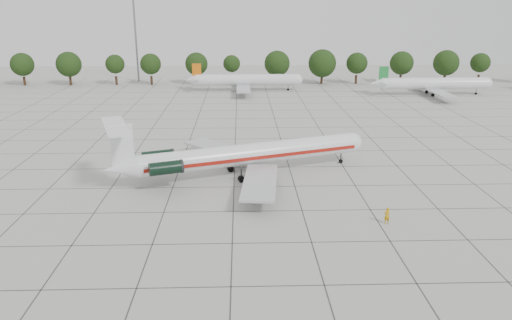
{
  "coord_description": "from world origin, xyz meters",
  "views": [
    {
      "loc": [
        0.97,
        -61.2,
        23.18
      ],
      "look_at": [
        2.91,
        0.57,
        3.5
      ],
      "focal_mm": 35.0,
      "sensor_mm": 36.0,
      "label": 1
    }
  ],
  "objects_px": {
    "bg_airliner_c": "(246,80)",
    "bg_airliner_d": "(434,84)",
    "main_airliner": "(239,155)",
    "ground_crew": "(387,215)",
    "floodlight_mast": "(135,33)"
  },
  "relations": [
    {
      "from": "bg_airliner_c",
      "to": "bg_airliner_d",
      "type": "bearing_deg",
      "value": -9.11
    },
    {
      "from": "main_airliner",
      "to": "ground_crew",
      "type": "bearing_deg",
      "value": -64.48
    },
    {
      "from": "bg_airliner_d",
      "to": "floodlight_mast",
      "type": "relative_size",
      "value": 1.11
    },
    {
      "from": "ground_crew",
      "to": "bg_airliner_d",
      "type": "bearing_deg",
      "value": -125.44
    },
    {
      "from": "ground_crew",
      "to": "floodlight_mast",
      "type": "height_order",
      "value": "floodlight_mast"
    },
    {
      "from": "main_airliner",
      "to": "bg_airliner_c",
      "type": "height_order",
      "value": "main_airliner"
    },
    {
      "from": "main_airliner",
      "to": "bg_airliner_d",
      "type": "height_order",
      "value": "main_airliner"
    },
    {
      "from": "floodlight_mast",
      "to": "bg_airliner_c",
      "type": "bearing_deg",
      "value": -29.39
    },
    {
      "from": "ground_crew",
      "to": "floodlight_mast",
      "type": "xyz_separation_m",
      "value": [
        -46.8,
        103.8,
        13.33
      ]
    },
    {
      "from": "ground_crew",
      "to": "bg_airliner_c",
      "type": "height_order",
      "value": "bg_airliner_c"
    },
    {
      "from": "main_airliner",
      "to": "bg_airliner_d",
      "type": "distance_m",
      "value": 79.56
    },
    {
      "from": "bg_airliner_c",
      "to": "floodlight_mast",
      "type": "xyz_separation_m",
      "value": [
        -32.54,
        18.33,
        11.37
      ]
    },
    {
      "from": "bg_airliner_c",
      "to": "bg_airliner_d",
      "type": "relative_size",
      "value": 1.0
    },
    {
      "from": "bg_airliner_d",
      "to": "bg_airliner_c",
      "type": "bearing_deg",
      "value": 170.89
    },
    {
      "from": "floodlight_mast",
      "to": "ground_crew",
      "type": "bearing_deg",
      "value": -65.73
    }
  ]
}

